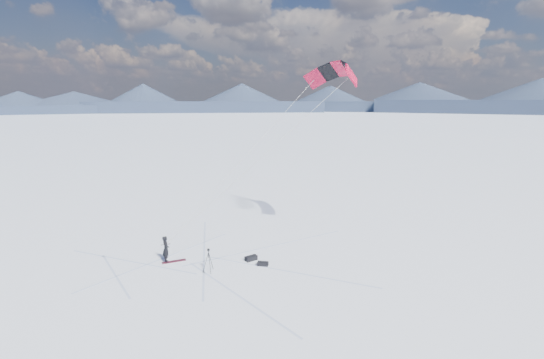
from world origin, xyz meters
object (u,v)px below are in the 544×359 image
object	(u,v)px
snowboard	(174,261)
gear_bag_a	(251,258)
snowkiter	(167,262)
gear_bag_b	(263,264)
tripod	(209,257)

from	to	relation	value
snowboard	gear_bag_a	bearing A→B (deg)	-21.16
gear_bag_a	snowboard	bearing A→B (deg)	145.75
snowkiter	gear_bag_a	bearing A→B (deg)	-113.31
snowkiter	gear_bag_a	xyz separation A→B (m)	(4.92, -1.42, 0.15)
gear_bag_a	gear_bag_b	size ratio (longest dim) A/B	1.16
gear_bag_a	gear_bag_b	xyz separation A→B (m)	(0.45, -0.98, -0.02)
snowkiter	gear_bag_b	distance (m)	5.88
snowboard	tripod	xyz separation A→B (m)	(1.79, -2.04, 0.85)
tripod	gear_bag_a	bearing A→B (deg)	-21.59
tripod	gear_bag_a	world-z (taller)	tripod
gear_bag_a	gear_bag_b	bearing A→B (deg)	-83.03
tripod	gear_bag_a	distance (m)	2.89
snowkiter	snowboard	bearing A→B (deg)	-109.13
snowkiter	tripod	bearing A→B (deg)	-141.16
snowkiter	gear_bag_a	size ratio (longest dim) A/B	2.00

